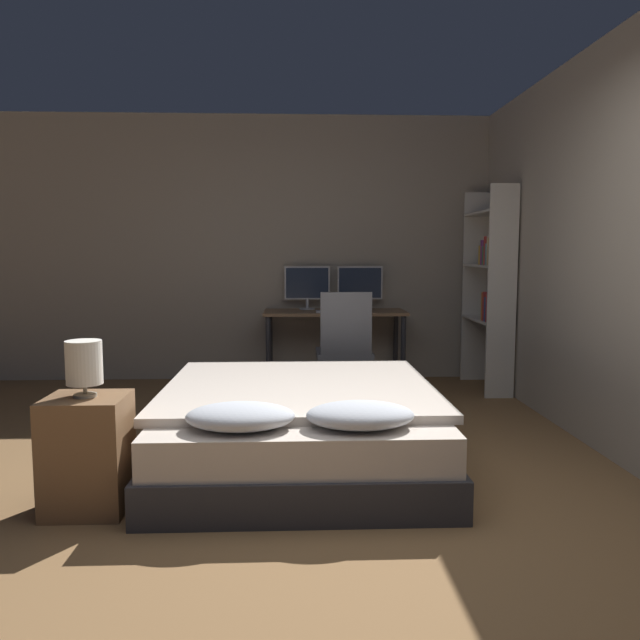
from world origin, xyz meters
The scene contains 13 objects.
ground_plane centered at (0.00, 0.00, 0.00)m, with size 20.00×20.00×0.00m, color brown.
wall_back centered at (0.00, 3.84, 1.35)m, with size 12.00×0.06×2.70m.
wall_side_right centered at (1.78, 1.50, 1.35)m, with size 0.06×12.00×2.70m.
bed centered at (-0.22, 1.15, 0.24)m, with size 1.68×1.97×0.55m.
nightstand centered at (-1.30, 0.47, 0.29)m, with size 0.40×0.37×0.59m.
bedside_lamp centered at (-1.30, 0.47, 0.76)m, with size 0.18×0.18×0.28m.
desk centered at (0.15, 3.50, 0.64)m, with size 1.40×0.55×0.74m.
monitor_left centered at (-0.12, 3.67, 0.99)m, with size 0.46×0.16×0.44m.
monitor_right centered at (0.42, 3.67, 0.99)m, with size 0.46×0.16×0.44m.
keyboard centered at (0.15, 3.33, 0.75)m, with size 0.38×0.13×0.02m.
computer_mouse centered at (0.43, 3.33, 0.76)m, with size 0.07×0.05×0.04m.
office_chair centered at (0.19, 2.75, 0.39)m, with size 0.52×0.52×0.98m.
bookshelf centered at (1.60, 3.14, 1.07)m, with size 0.26×0.85×1.91m.
Camera 1 is at (-0.25, -2.64, 1.31)m, focal length 35.00 mm.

